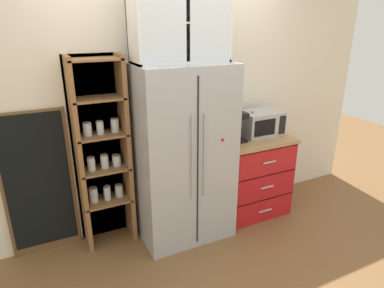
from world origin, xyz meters
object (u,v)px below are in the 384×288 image
at_px(mug_sage, 256,134).
at_px(bottle_clear, 251,125).
at_px(chalkboard_menu, 38,184).
at_px(mug_cream, 253,132).
at_px(coffee_maker, 235,126).
at_px(refrigerator, 183,154).
at_px(microwave, 260,123).

height_order(mug_sage, bottle_clear, bottle_clear).
bearing_deg(bottle_clear, chalkboard_menu, 174.66).
xyz_separation_m(mug_cream, bottle_clear, (-0.00, 0.04, 0.07)).
bearing_deg(bottle_clear, mug_sage, -88.85).
xyz_separation_m(coffee_maker, chalkboard_menu, (-1.90, 0.25, -0.36)).
bearing_deg(refrigerator, mug_cream, 3.88).
height_order(refrigerator, mug_cream, refrigerator).
relative_size(refrigerator, mug_cream, 15.92).
height_order(coffee_maker, mug_cream, coffee_maker).
bearing_deg(microwave, coffee_maker, -173.27).
height_order(mug_sage, chalkboard_menu, chalkboard_menu).
bearing_deg(coffee_maker, mug_cream, 3.19).
bearing_deg(chalkboard_menu, bottle_clear, -5.34).
relative_size(microwave, chalkboard_menu, 0.32).
bearing_deg(mug_sage, microwave, 39.39).
bearing_deg(microwave, chalkboard_menu, 174.74).
height_order(microwave, coffee_maker, coffee_maker).
distance_m(refrigerator, microwave, 0.99).
bearing_deg(bottle_clear, coffee_maker, -168.72).
xyz_separation_m(coffee_maker, mug_sage, (0.25, -0.05, -0.11)).
bearing_deg(mug_cream, bottle_clear, 93.25).
xyz_separation_m(microwave, coffee_maker, (-0.36, -0.04, 0.03)).
height_order(refrigerator, microwave, refrigerator).
relative_size(refrigerator, coffee_maker, 5.56).
bearing_deg(bottle_clear, refrigerator, -173.78).
height_order(refrigerator, mug_sage, refrigerator).
height_order(mug_sage, mug_cream, mug_cream).
relative_size(mug_sage, chalkboard_menu, 0.08).
xyz_separation_m(mug_sage, chalkboard_menu, (-2.15, 0.30, -0.25)).
bearing_deg(microwave, mug_sage, -140.61).
bearing_deg(refrigerator, chalkboard_menu, 167.15).
bearing_deg(chalkboard_menu, refrigerator, -12.85).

